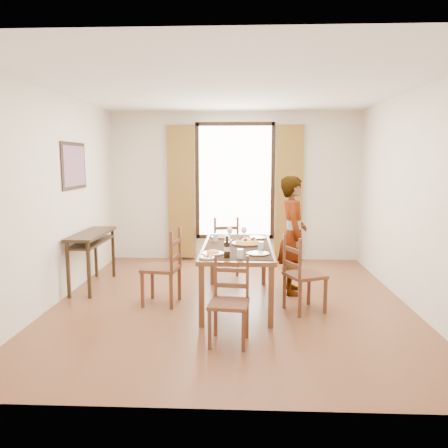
{
  "coord_description": "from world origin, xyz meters",
  "views": [
    {
      "loc": [
        0.15,
        -5.5,
        1.83
      ],
      "look_at": [
        -0.1,
        0.16,
        1.0
      ],
      "focal_mm": 35.0,
      "sensor_mm": 36.0,
      "label": 1
    }
  ],
  "objects_px": {
    "man": "(293,235)",
    "pasta_platter": "(247,241)",
    "dining_table": "(237,251)",
    "console_table": "(92,240)"
  },
  "relations": [
    {
      "from": "dining_table",
      "to": "man",
      "type": "height_order",
      "value": "man"
    },
    {
      "from": "dining_table",
      "to": "man",
      "type": "bearing_deg",
      "value": 32.5
    },
    {
      "from": "console_table",
      "to": "pasta_platter",
      "type": "relative_size",
      "value": 3.0
    },
    {
      "from": "man",
      "to": "pasta_platter",
      "type": "xyz_separation_m",
      "value": [
        -0.63,
        -0.42,
        -0.0
      ]
    },
    {
      "from": "man",
      "to": "pasta_platter",
      "type": "bearing_deg",
      "value": 123.88
    },
    {
      "from": "console_table",
      "to": "pasta_platter",
      "type": "bearing_deg",
      "value": -14.59
    },
    {
      "from": "dining_table",
      "to": "pasta_platter",
      "type": "distance_m",
      "value": 0.18
    },
    {
      "from": "man",
      "to": "pasta_platter",
      "type": "relative_size",
      "value": 4.05
    },
    {
      "from": "pasta_platter",
      "to": "dining_table",
      "type": "bearing_deg",
      "value": -153.61
    },
    {
      "from": "pasta_platter",
      "to": "man",
      "type": "bearing_deg",
      "value": 33.61
    }
  ]
}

